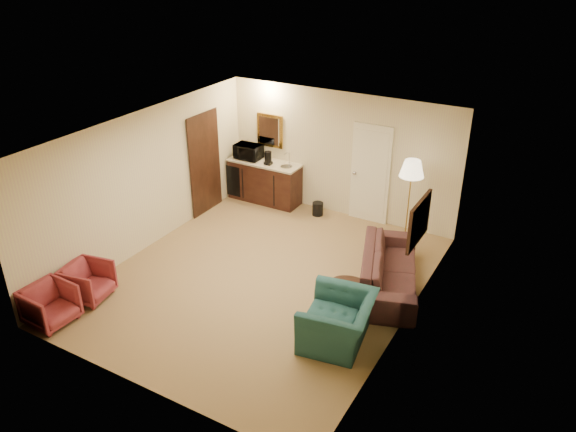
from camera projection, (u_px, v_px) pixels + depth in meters
name	position (u px, v px, depth m)	size (l,w,h in m)	color
ground	(264.00, 278.00, 9.69)	(6.00, 6.00, 0.00)	#94724B
room_walls	(281.00, 170.00, 9.56)	(5.02, 6.01, 2.61)	beige
wetbar_cabinet	(265.00, 181.00, 12.33)	(1.64, 0.58, 0.92)	#361C11
sofa	(390.00, 263.00, 9.28)	(2.28, 0.67, 0.89)	black
teal_armchair	(338.00, 314.00, 7.97)	(1.10, 0.71, 0.96)	#1C4647
rose_chair_near	(88.00, 280.00, 9.02)	(0.66, 0.62, 0.68)	#983236
rose_chair_far	(50.00, 303.00, 8.44)	(0.66, 0.62, 0.68)	#983236
coffee_table	(352.00, 295.00, 8.88)	(0.70, 0.47, 0.40)	#321A10
floor_lamp	(408.00, 203.00, 10.42)	(0.45, 0.45, 1.70)	#B38E3B
waste_bin	(318.00, 209.00, 11.82)	(0.23, 0.23, 0.28)	black
microwave	(248.00, 150.00, 12.21)	(0.58, 0.32, 0.39)	black
coffee_maker	(268.00, 158.00, 11.93)	(0.15, 0.15, 0.28)	black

